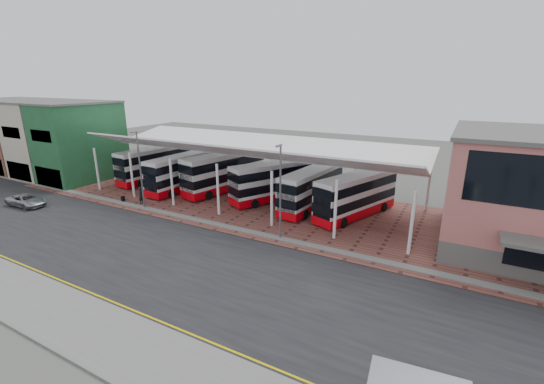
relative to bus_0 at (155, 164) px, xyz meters
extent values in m
plane|color=#494B45|center=(21.20, -15.03, -2.22)|extent=(140.00, 140.00, 0.00)
cube|color=black|center=(21.20, -16.03, -2.21)|extent=(120.00, 14.00, 0.02)
cube|color=brown|center=(23.20, -2.03, -2.19)|extent=(72.00, 16.00, 0.06)
cube|color=#61615F|center=(21.20, -24.03, -2.15)|extent=(120.00, 4.00, 0.14)
cube|color=#61615F|center=(21.20, -8.83, -2.15)|extent=(120.00, 0.80, 0.14)
cube|color=#D2B800|center=(21.20, -22.03, -2.20)|extent=(120.00, 0.12, 0.01)
cube|color=#D2B800|center=(21.20, -21.73, -2.20)|extent=(120.00, 0.12, 0.01)
cylinder|color=white|center=(-2.80, -6.53, 0.38)|extent=(0.26, 0.26, 5.20)
cylinder|color=white|center=(-2.80, 4.47, 0.08)|extent=(0.26, 0.26, 4.60)
cylinder|color=white|center=(3.20, -6.53, 0.38)|extent=(0.26, 0.26, 5.20)
cylinder|color=white|center=(3.20, 4.47, 0.08)|extent=(0.26, 0.26, 4.60)
cylinder|color=white|center=(9.20, -6.53, 0.38)|extent=(0.26, 0.26, 5.20)
cylinder|color=white|center=(9.20, 4.47, 0.08)|extent=(0.26, 0.26, 4.60)
cylinder|color=white|center=(15.20, -6.53, 0.38)|extent=(0.26, 0.26, 5.20)
cylinder|color=white|center=(15.20, 4.47, 0.08)|extent=(0.26, 0.26, 4.60)
cylinder|color=white|center=(21.20, -6.53, 0.38)|extent=(0.26, 0.26, 5.20)
cylinder|color=white|center=(21.20, 4.47, 0.08)|extent=(0.26, 0.26, 4.60)
cylinder|color=white|center=(27.20, -6.53, 0.38)|extent=(0.26, 0.26, 5.20)
cylinder|color=white|center=(27.20, 4.47, 0.08)|extent=(0.26, 0.26, 4.60)
cylinder|color=white|center=(33.20, -6.53, 0.38)|extent=(0.26, 0.26, 5.20)
cylinder|color=white|center=(33.20, 4.47, 0.08)|extent=(0.26, 0.26, 4.60)
cube|color=silver|center=(15.20, -4.33, 3.88)|extent=(37.00, 4.95, 1.95)
cube|color=silver|center=(15.20, 1.27, 3.68)|extent=(37.00, 7.12, 1.43)
cube|color=#215831|center=(-8.80, -4.03, 2.78)|extent=(6.20, 10.00, 10.00)
cube|color=black|center=(-8.80, -8.93, -0.82)|extent=(5.20, 0.20, 2.40)
cube|color=black|center=(-8.80, -8.93, 4.28)|extent=(4.00, 0.20, 1.40)
cube|color=#53514E|center=(-8.80, -4.03, 7.88)|extent=(6.40, 10.20, 0.25)
cube|color=#B2AB95|center=(-15.30, -4.03, 2.78)|extent=(6.20, 10.00, 10.00)
cube|color=black|center=(-15.30, -8.93, -0.82)|extent=(5.20, 0.20, 2.40)
cube|color=black|center=(-15.30, -8.93, 4.28)|extent=(4.00, 0.20, 1.40)
cube|color=#53514E|center=(-15.30, -4.03, 7.88)|extent=(6.40, 10.20, 0.25)
cube|color=brown|center=(-21.80, -4.03, 2.78)|extent=(6.20, 10.00, 10.00)
cube|color=#53514E|center=(-21.80, -4.03, 7.88)|extent=(6.40, 10.20, 0.25)
cube|color=tan|center=(-28.30, -4.03, 2.78)|extent=(6.20, 10.00, 10.00)
cylinder|color=slate|center=(7.20, -8.73, 1.78)|extent=(0.16, 0.16, 8.00)
cube|color=slate|center=(7.20, -9.03, 5.78)|extent=(0.15, 0.90, 0.15)
cylinder|color=slate|center=(23.20, -8.73, 1.78)|extent=(0.16, 0.16, 8.00)
cube|color=slate|center=(23.20, -9.03, 5.78)|extent=(0.15, 0.90, 0.15)
cube|color=silver|center=(0.00, 0.02, 0.13)|extent=(3.37, 10.69, 4.11)
cube|color=red|center=(0.00, 0.02, -1.54)|extent=(3.42, 10.74, 0.86)
cube|color=black|center=(0.00, 0.02, -0.30)|extent=(3.42, 10.74, 0.91)
cube|color=black|center=(0.00, 0.02, 1.23)|extent=(3.42, 10.74, 0.91)
cube|color=black|center=(-0.49, -5.17, 0.04)|extent=(2.15, 0.30, 3.44)
cylinder|color=black|center=(-1.51, -3.22, -1.68)|extent=(0.36, 0.98, 0.96)
cylinder|color=black|center=(0.87, -3.44, -1.68)|extent=(0.36, 0.98, 0.96)
cylinder|color=black|center=(-0.87, 3.48, -1.68)|extent=(0.36, 0.98, 0.96)
cylinder|color=black|center=(1.51, 3.26, -1.68)|extent=(0.36, 0.98, 0.96)
cube|color=silver|center=(6.16, -1.40, 0.07)|extent=(2.81, 10.33, 4.00)
cube|color=red|center=(6.16, -1.40, -1.56)|extent=(2.85, 10.37, 0.84)
cube|color=black|center=(6.16, -1.40, -0.35)|extent=(2.85, 10.37, 0.88)
cube|color=black|center=(6.16, -1.40, 1.14)|extent=(2.85, 10.37, 0.88)
cube|color=black|center=(5.91, -6.46, -0.02)|extent=(2.10, 0.19, 3.35)
cylinder|color=black|center=(4.84, -4.61, -1.70)|extent=(0.30, 0.94, 0.93)
cylinder|color=black|center=(7.16, -4.73, -1.70)|extent=(0.30, 0.94, 0.93)
cylinder|color=black|center=(5.15, 1.93, -1.70)|extent=(0.30, 0.94, 0.93)
cylinder|color=black|center=(7.47, 1.82, -1.70)|extent=(0.30, 0.94, 0.93)
cube|color=silver|center=(10.95, 0.46, 0.26)|extent=(4.86, 11.37, 4.33)
cube|color=red|center=(10.95, 0.46, -1.51)|extent=(4.91, 11.42, 0.91)
cube|color=black|center=(10.95, 0.46, -0.20)|extent=(4.91, 11.42, 0.96)
cube|color=black|center=(10.95, 0.46, 1.42)|extent=(4.91, 11.42, 0.96)
cube|color=black|center=(9.76, -4.90, 0.16)|extent=(2.24, 0.59, 3.63)
cylinder|color=black|center=(8.95, -2.73, -1.66)|extent=(0.49, 1.05, 1.01)
cylinder|color=black|center=(11.41, -3.28, -1.66)|extent=(0.49, 1.05, 1.01)
cylinder|color=black|center=(10.49, 4.20, -1.66)|extent=(0.49, 1.05, 1.01)
cylinder|color=black|center=(12.95, 3.65, -1.66)|extent=(0.49, 1.05, 1.01)
cube|color=silver|center=(17.85, 0.22, 0.08)|extent=(6.78, 10.19, 4.01)
cube|color=red|center=(17.85, 0.22, -1.55)|extent=(6.83, 10.24, 0.84)
cube|color=black|center=(17.85, 0.22, -0.34)|extent=(6.83, 10.24, 0.89)
cube|color=black|center=(17.85, 0.22, 1.15)|extent=(6.83, 10.24, 0.89)
cube|color=black|center=(15.51, -4.29, -0.01)|extent=(1.91, 1.05, 3.36)
cylinder|color=black|center=(15.31, -2.16, -1.69)|extent=(0.66, 0.95, 0.93)
cylinder|color=black|center=(17.38, -3.23, -1.69)|extent=(0.66, 0.95, 0.93)
cylinder|color=black|center=(18.32, 3.68, -1.69)|extent=(0.66, 0.95, 0.93)
cylinder|color=black|center=(20.39, 2.61, -1.69)|extent=(0.66, 0.95, 0.93)
cube|color=silver|center=(22.48, -0.28, 0.01)|extent=(3.31, 10.12, 3.89)
cube|color=red|center=(22.48, -0.28, -1.57)|extent=(3.35, 10.16, 0.81)
cube|color=black|center=(22.48, -0.28, -0.40)|extent=(3.35, 10.16, 0.86)
cube|color=black|center=(22.48, -0.28, 1.05)|extent=(3.35, 10.16, 0.86)
cube|color=black|center=(21.95, -5.18, -0.08)|extent=(2.03, 0.31, 3.25)
cylinder|color=black|center=(21.02, -3.33, -1.71)|extent=(0.35, 0.93, 0.90)
cylinder|color=black|center=(23.26, -3.57, -1.71)|extent=(0.35, 0.93, 0.90)
cylinder|color=black|center=(21.69, 3.00, -1.71)|extent=(0.35, 0.93, 0.90)
cylinder|color=black|center=(23.94, 2.76, -1.71)|extent=(0.35, 0.93, 0.90)
cube|color=silver|center=(27.23, -0.42, 0.04)|extent=(5.68, 10.27, 3.95)
cube|color=red|center=(27.23, -0.42, -1.56)|extent=(5.73, 10.32, 0.83)
cube|color=black|center=(27.23, -0.42, -0.37)|extent=(5.73, 10.32, 0.87)
cube|color=black|center=(27.23, -0.42, 1.10)|extent=(5.73, 10.32, 0.87)
cube|color=black|center=(25.48, -5.11, -0.05)|extent=(1.97, 0.81, 3.31)
cylinder|color=black|center=(25.02, -3.05, -1.70)|extent=(0.56, 0.95, 0.92)
cylinder|color=black|center=(27.17, -3.85, -1.70)|extent=(0.56, 0.95, 0.92)
cylinder|color=black|center=(27.28, 3.01, -1.70)|extent=(0.56, 0.95, 0.92)
cylinder|color=black|center=(29.44, 2.21, -1.70)|extent=(0.56, 0.95, 0.92)
imported|color=#96989E|center=(-4.37, -14.19, -1.56)|extent=(4.70, 2.39, 1.27)
imported|color=black|center=(5.90, -7.89, -1.21)|extent=(0.66, 0.80, 1.89)
cube|color=black|center=(3.60, -8.42, -1.85)|extent=(0.37, 0.26, 0.63)
camera|label=1|loc=(36.10, -33.84, 10.63)|focal=24.00mm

